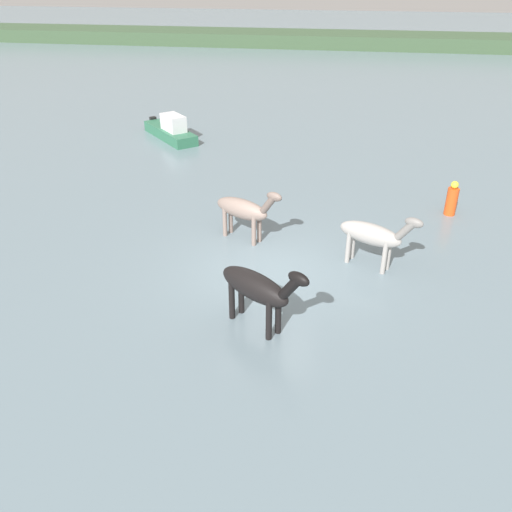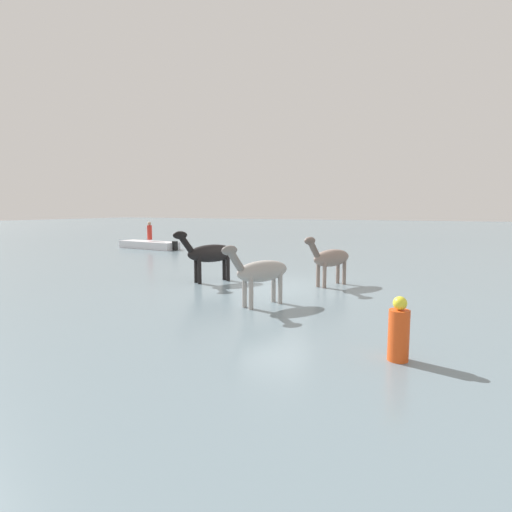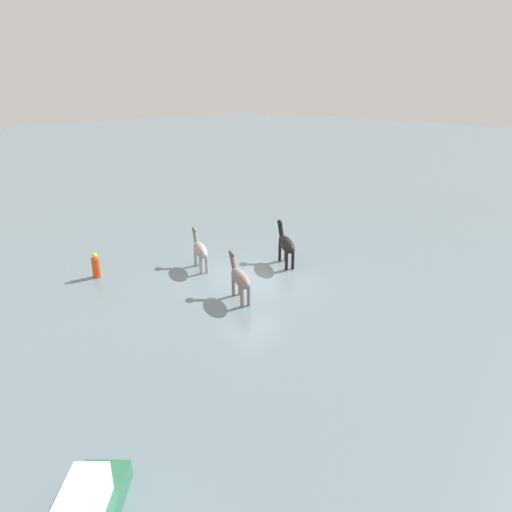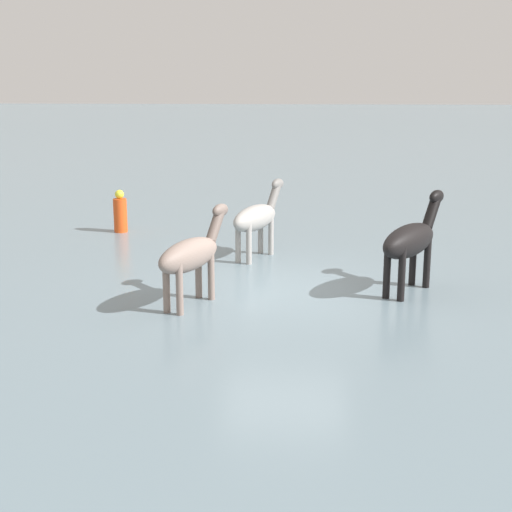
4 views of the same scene
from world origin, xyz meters
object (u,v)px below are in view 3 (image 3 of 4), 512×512
at_px(horse_chestnut_trailing, 286,244).
at_px(buoy_channel_marker, 96,266).
at_px(horse_gray_outer, 200,249).
at_px(horse_dun_straggler, 240,278).

xyz_separation_m(horse_chestnut_trailing, buoy_channel_marker, (5.16, 6.94, -0.52)).
distance_m(horse_gray_outer, buoy_channel_marker, 4.65).
relative_size(horse_gray_outer, buoy_channel_marker, 1.86).
relative_size(horse_dun_straggler, buoy_channel_marker, 1.89).
xyz_separation_m(horse_gray_outer, buoy_channel_marker, (2.63, 3.81, -0.44)).
distance_m(horse_gray_outer, horse_dun_straggler, 3.75).
relative_size(horse_chestnut_trailing, horse_dun_straggler, 1.02).
distance_m(horse_chestnut_trailing, buoy_channel_marker, 8.67).
xyz_separation_m(horse_dun_straggler, buoy_channel_marker, (6.24, 2.82, -0.45)).
relative_size(horse_gray_outer, horse_dun_straggler, 0.99).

